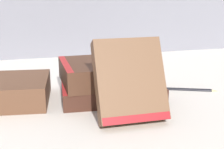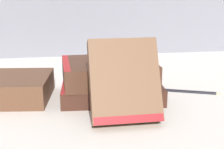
{
  "view_description": "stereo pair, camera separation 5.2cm",
  "coord_description": "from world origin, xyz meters",
  "views": [
    {
      "loc": [
        -0.09,
        -0.54,
        0.21
      ],
      "look_at": [
        0.05,
        0.02,
        0.05
      ],
      "focal_mm": 50.0,
      "sensor_mm": 36.0,
      "label": 1
    },
    {
      "loc": [
        -0.04,
        -0.55,
        0.21
      ],
      "look_at": [
        0.05,
        0.02,
        0.05
      ],
      "focal_mm": 50.0,
      "sensor_mm": 36.0,
      "label": 2
    }
  ],
  "objects": [
    {
      "name": "book_leaning_front",
      "position": [
        0.06,
        -0.08,
        0.06
      ],
      "size": [
        0.11,
        0.08,
        0.13
      ],
      "rotation": [
        -0.47,
        0.0,
        0.0
      ],
      "color": "brown",
      "rests_on": "ground_plane"
    },
    {
      "name": "pocket_watch",
      "position": [
        0.09,
        0.01,
        0.07
      ],
      "size": [
        0.06,
        0.06,
        0.01
      ],
      "color": "white",
      "rests_on": "book_flat_top"
    },
    {
      "name": "ground_plane",
      "position": [
        0.0,
        0.0,
        0.0
      ],
      "size": [
        3.0,
        3.0,
        0.0
      ],
      "primitive_type": "plane",
      "color": "silver"
    },
    {
      "name": "fountain_pen",
      "position": [
        0.22,
        0.03,
        0.0
      ],
      "size": [
        0.12,
        0.05,
        0.01
      ],
      "rotation": [
        0.0,
        0.0,
        -0.37
      ],
      "color": "black",
      "rests_on": "ground_plane"
    },
    {
      "name": "reading_glasses",
      "position": [
        0.03,
        0.18,
        0.0
      ],
      "size": [
        0.1,
        0.07,
        0.0
      ],
      "rotation": [
        0.0,
        0.0,
        -0.32
      ],
      "color": "#ADADB2",
      "rests_on": "ground_plane"
    },
    {
      "name": "book_flat_bottom",
      "position": [
        0.05,
        0.04,
        0.02
      ],
      "size": [
        0.2,
        0.16,
        0.03
      ],
      "rotation": [
        0.0,
        0.0,
        -0.07
      ],
      "color": "#422319",
      "rests_on": "ground_plane"
    },
    {
      "name": "book_flat_top",
      "position": [
        0.04,
        0.04,
        0.05
      ],
      "size": [
        0.18,
        0.14,
        0.04
      ],
      "rotation": [
        0.0,
        0.0,
        0.02
      ],
      "color": "#4C2D1E",
      "rests_on": "book_flat_bottom"
    }
  ]
}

